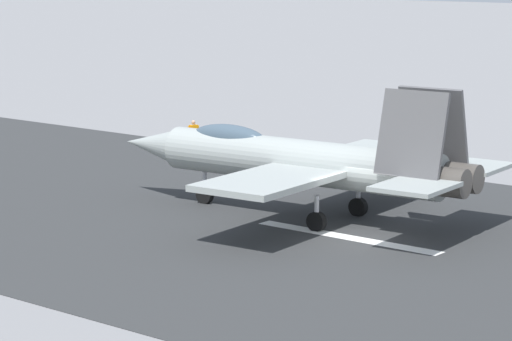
{
  "coord_description": "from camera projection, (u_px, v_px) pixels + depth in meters",
  "views": [
    {
      "loc": [
        -23.85,
        35.43,
        10.45
      ],
      "look_at": [
        4.36,
        0.62,
        2.2
      ],
      "focal_mm": 82.59,
      "sensor_mm": 36.0,
      "label": 1
    }
  ],
  "objects": [
    {
      "name": "fighter_jet",
      "position": [
        301.0,
        160.0,
        46.91
      ],
      "size": [
        16.94,
        13.22,
        5.57
      ],
      "color": "#969D9A",
      "rests_on": "ground"
    },
    {
      "name": "ground_plane",
      "position": [
        358.0,
        240.0,
        43.73
      ],
      "size": [
        400.0,
        400.0,
        0.0
      ],
      "primitive_type": "plane",
      "color": "slate"
    },
    {
      "name": "runway_strip",
      "position": [
        358.0,
        239.0,
        43.72
      ],
      "size": [
        240.0,
        26.0,
        0.02
      ],
      "color": "#2E2F30",
      "rests_on": "ground"
    },
    {
      "name": "marker_cone_mid",
      "position": [
        358.0,
        158.0,
        59.54
      ],
      "size": [
        0.44,
        0.44,
        0.55
      ],
      "primitive_type": "cone",
      "color": "orange",
      "rests_on": "ground"
    },
    {
      "name": "crew_person",
      "position": [
        194.0,
        135.0,
        63.93
      ],
      "size": [
        0.39,
        0.68,
        1.59
      ],
      "color": "#1E2338",
      "rests_on": "ground"
    }
  ]
}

